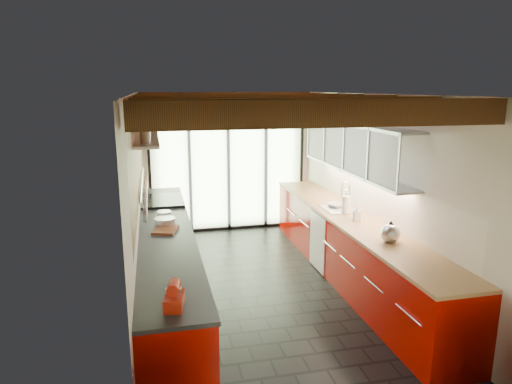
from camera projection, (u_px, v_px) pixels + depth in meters
ground at (262, 286)px, 6.29m from camera, size 5.50×5.50×0.00m
room_shell at (262, 168)px, 5.92m from camera, size 5.50×5.50×5.50m
ceiling_beams at (256, 104)px, 6.10m from camera, size 3.14×5.06×4.90m
glass_door at (228, 144)px, 8.48m from camera, size 2.95×0.10×2.90m
left_counter at (167, 263)px, 5.91m from camera, size 0.68×5.00×0.92m
range_stove at (163, 229)px, 7.29m from camera, size 0.66×0.90×0.97m
right_counter at (349, 248)px, 6.47m from camera, size 0.68×5.00×0.92m
sink_assembly at (340, 207)px, 6.74m from camera, size 0.45×0.52×0.43m
upper_cabinets_right at (355, 147)px, 6.47m from camera, size 0.34×3.00×3.00m
left_wall_fixtures at (146, 158)px, 5.81m from camera, size 0.28×2.60×0.96m
stand_mixer at (174, 296)px, 3.72m from camera, size 0.19×0.28×0.24m
pot_large at (164, 216)px, 6.19m from camera, size 0.23×0.23×0.12m
pot_small at (165, 222)px, 5.94m from camera, size 0.29×0.29×0.10m
cutting_board at (166, 230)px, 5.72m from camera, size 0.36×0.43×0.03m
kettle at (390, 232)px, 5.30m from camera, size 0.24×0.29×0.27m
paper_towel at (346, 205)px, 6.49m from camera, size 0.12×0.12×0.30m
soap_bottle at (357, 214)px, 6.15m from camera, size 0.10×0.10×0.20m
bowl at (336, 205)px, 6.86m from camera, size 0.33×0.33×0.06m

